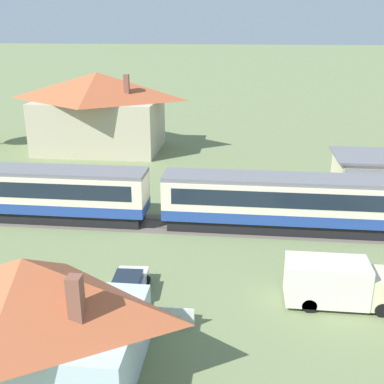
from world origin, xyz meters
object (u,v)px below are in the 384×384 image
(station_house_terracotta_roof, at_px, (99,110))
(cottage_terracotta_roof, at_px, (29,314))
(parked_car_white, at_px, (128,287))
(delivery_truck_cream, at_px, (340,283))
(station_building, at_px, (384,177))
(passenger_train, at_px, (296,201))

(station_house_terracotta_roof, bearing_deg, cottage_terracotta_roof, -77.72)
(parked_car_white, distance_m, delivery_truck_cream, 11.62)
(station_building, xyz_separation_m, station_house_terracotta_roof, (-29.09, 13.84, 2.73))
(parked_car_white, relative_size, delivery_truck_cream, 0.68)
(passenger_train, relative_size, parked_car_white, 23.67)
(cottage_terracotta_roof, bearing_deg, parked_car_white, 67.09)
(station_house_terracotta_roof, height_order, delivery_truck_cream, station_house_terracotta_roof)
(station_house_terracotta_roof, xyz_separation_m, parked_car_white, (10.94, -31.73, -4.11))
(station_house_terracotta_roof, distance_m, parked_car_white, 33.81)
(station_building, height_order, delivery_truck_cream, station_building)
(station_house_terracotta_roof, bearing_deg, passenger_train, -45.65)
(delivery_truck_cream, bearing_deg, passenger_train, 99.09)
(station_house_terracotta_roof, bearing_deg, delivery_truck_cream, -54.17)
(station_building, bearing_deg, delivery_truck_cream, -110.70)
(station_house_terracotta_roof, xyz_separation_m, cottage_terracotta_roof, (8.28, -38.03, -1.86))
(station_building, bearing_deg, passenger_train, -136.85)
(cottage_terracotta_roof, xyz_separation_m, delivery_truck_cream, (14.25, 6.83, -1.55))
(delivery_truck_cream, bearing_deg, station_house_terracotta_roof, 125.83)
(cottage_terracotta_roof, height_order, delivery_truck_cream, cottage_terracotta_roof)
(passenger_train, xyz_separation_m, station_building, (8.12, 7.61, -0.30))
(cottage_terracotta_roof, bearing_deg, station_house_terracotta_roof, 102.28)
(station_building, xyz_separation_m, parked_car_white, (-18.15, -17.89, -1.39))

